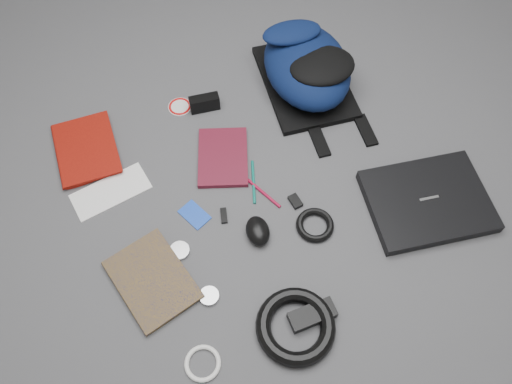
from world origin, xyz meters
name	(u,v)px	position (x,y,z in m)	size (l,w,h in m)	color
ground	(256,195)	(0.00, 0.00, 0.00)	(4.00, 4.00, 0.00)	#4F4F51
backpack	(307,66)	(0.35, 0.32, 0.09)	(0.29, 0.43, 0.18)	#081233
laptop	(427,201)	(0.44, -0.25, 0.02)	(0.35, 0.27, 0.03)	black
textbook_red	(57,158)	(-0.50, 0.39, 0.01)	(0.18, 0.25, 0.03)	maroon
comic_book	(123,299)	(-0.46, -0.13, 0.01)	(0.18, 0.25, 0.02)	#A57A0B
envelope	(111,191)	(-0.39, 0.21, 0.00)	(0.23, 0.10, 0.00)	white
dvd_case	(223,157)	(-0.03, 0.16, 0.01)	(0.15, 0.21, 0.02)	#4B0E1B
compact_camera	(204,103)	(0.00, 0.38, 0.03)	(0.10, 0.04, 0.05)	black
sticker_disc	(180,107)	(-0.08, 0.42, 0.00)	(0.08, 0.08, 0.00)	white
pen_teal	(253,182)	(0.01, 0.04, 0.00)	(0.01, 0.01, 0.15)	#0C7160
pen_red	(261,191)	(0.02, 0.01, 0.00)	(0.01, 0.01, 0.16)	#A00C2F
id_badge	(195,215)	(-0.19, 0.02, 0.00)	(0.06, 0.09, 0.00)	blue
usb_black	(224,216)	(-0.12, -0.02, 0.00)	(0.02, 0.05, 0.01)	black
key_fob	(295,201)	(0.09, -0.07, 0.01)	(0.03, 0.05, 0.01)	black
mouse	(258,231)	(-0.05, -0.12, 0.02)	(0.07, 0.09, 0.05)	black
headphone_left	(180,251)	(-0.27, -0.07, 0.01)	(0.06, 0.06, 0.01)	#AAA9AC
headphone_right	(209,296)	(-0.25, -0.23, 0.01)	(0.05, 0.05, 0.01)	#ADADAF
cable_coil	(315,225)	(0.11, -0.17, 0.01)	(0.11, 0.11, 0.02)	black
power_brick	(312,315)	(-0.03, -0.40, 0.02)	(0.12, 0.05, 0.03)	black
power_cord_coil	(296,326)	(-0.09, -0.40, 0.02)	(0.21, 0.21, 0.04)	black
white_cable_coil	(203,363)	(-0.34, -0.38, 0.01)	(0.09, 0.09, 0.01)	white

